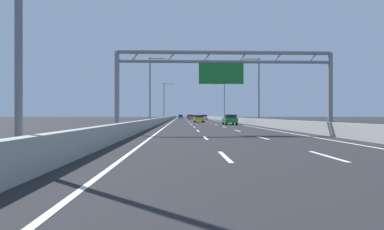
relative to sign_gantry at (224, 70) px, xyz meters
name	(u,v)px	position (x,y,z in m)	size (l,w,h in m)	color
ground_plane	(192,120)	(0.04, 74.18, -4.86)	(260.00, 260.00, 0.00)	#262628
lane_dash_left_1	(225,157)	(-1.76, -13.32, -4.85)	(0.16, 3.00, 0.01)	white
lane_dash_left_2	(205,138)	(-1.76, -4.32, -4.85)	(0.16, 3.00, 0.01)	white
lane_dash_left_3	(198,131)	(-1.76, 4.68, -4.85)	(0.16, 3.00, 0.01)	white
lane_dash_left_4	(194,127)	(-1.76, 13.68, -4.85)	(0.16, 3.00, 0.01)	white
lane_dash_left_5	(192,125)	(-1.76, 22.68, -4.85)	(0.16, 3.00, 0.01)	white
lane_dash_left_6	(190,123)	(-1.76, 31.68, -4.85)	(0.16, 3.00, 0.01)	white
lane_dash_left_7	(189,122)	(-1.76, 40.68, -4.85)	(0.16, 3.00, 0.01)	white
lane_dash_left_8	(188,121)	(-1.76, 49.68, -4.85)	(0.16, 3.00, 0.01)	white
lane_dash_left_9	(187,120)	(-1.76, 58.68, -4.85)	(0.16, 3.00, 0.01)	white
lane_dash_left_10	(187,120)	(-1.76, 67.68, -4.85)	(0.16, 3.00, 0.01)	white
lane_dash_left_11	(186,119)	(-1.76, 76.68, -4.85)	(0.16, 3.00, 0.01)	white
lane_dash_left_12	(186,119)	(-1.76, 85.68, -4.85)	(0.16, 3.00, 0.01)	white
lane_dash_left_13	(185,119)	(-1.76, 94.68, -4.85)	(0.16, 3.00, 0.01)	white
lane_dash_left_14	(185,118)	(-1.76, 103.68, -4.85)	(0.16, 3.00, 0.01)	white
lane_dash_left_15	(185,118)	(-1.76, 112.68, -4.85)	(0.16, 3.00, 0.01)	white
lane_dash_left_16	(185,118)	(-1.76, 121.68, -4.85)	(0.16, 3.00, 0.01)	white
lane_dash_left_17	(184,118)	(-1.76, 130.68, -4.85)	(0.16, 3.00, 0.01)	white
lane_dash_right_1	(327,156)	(1.84, -13.32, -4.85)	(0.16, 3.00, 0.01)	white
lane_dash_right_2	(263,138)	(1.84, -4.32, -4.85)	(0.16, 3.00, 0.01)	white
lane_dash_right_3	(238,131)	(1.84, 4.68, -4.85)	(0.16, 3.00, 0.01)	white
lane_dash_right_4	(224,127)	(1.84, 13.68, -4.85)	(0.16, 3.00, 0.01)	white
lane_dash_right_5	(216,125)	(1.84, 22.68, -4.85)	(0.16, 3.00, 0.01)	white
lane_dash_right_6	(211,123)	(1.84, 31.68, -4.85)	(0.16, 3.00, 0.01)	white
lane_dash_right_7	(207,122)	(1.84, 40.68, -4.85)	(0.16, 3.00, 0.01)	white
lane_dash_right_8	(203,121)	(1.84, 49.68, -4.85)	(0.16, 3.00, 0.01)	white
lane_dash_right_9	(201,120)	(1.84, 58.68, -4.85)	(0.16, 3.00, 0.01)	white
lane_dash_right_10	(199,120)	(1.84, 67.68, -4.85)	(0.16, 3.00, 0.01)	white
lane_dash_right_11	(198,119)	(1.84, 76.68, -4.85)	(0.16, 3.00, 0.01)	white
lane_dash_right_12	(196,119)	(1.84, 85.68, -4.85)	(0.16, 3.00, 0.01)	white
lane_dash_right_13	(195,119)	(1.84, 94.68, -4.85)	(0.16, 3.00, 0.01)	white
lane_dash_right_14	(194,118)	(1.84, 103.68, -4.85)	(0.16, 3.00, 0.01)	white
lane_dash_right_15	(193,118)	(1.84, 112.68, -4.85)	(0.16, 3.00, 0.01)	white
lane_dash_right_16	(192,118)	(1.84, 121.68, -4.85)	(0.16, 3.00, 0.01)	white
lane_dash_right_17	(192,118)	(1.84, 130.68, -4.85)	(0.16, 3.00, 0.01)	white
edge_line_left	(174,120)	(-5.21, 62.18, -4.85)	(0.16, 176.00, 0.01)	white
edge_line_right	(213,120)	(5.29, 62.18, -4.85)	(0.16, 176.00, 0.01)	white
barrier_left	(171,118)	(-6.86, 84.18, -4.38)	(0.45, 220.00, 0.95)	#9E9E99
barrier_right	(211,118)	(6.94, 84.18, -4.38)	(0.45, 220.00, 0.95)	#9E9E99
sign_gantry	(224,70)	(0.00, 0.00, 0.00)	(16.65, 0.36, 6.36)	gray
streetlamp_left_mid	(152,87)	(-7.43, 21.00, 0.54)	(2.58, 0.28, 9.50)	slate
streetlamp_right_mid	(257,87)	(7.50, 21.00, 0.54)	(2.58, 0.28, 9.50)	slate
streetlamp_left_far	(165,99)	(-7.43, 57.60, 0.54)	(2.58, 0.28, 9.50)	slate
streetlamp_right_far	(223,99)	(7.50, 57.60, 0.54)	(2.58, 0.28, 9.50)	slate
orange_car	(192,117)	(0.05, 75.00, -4.13)	(1.88, 4.51, 1.40)	orange
blue_car	(181,116)	(-3.55, 105.88, -4.09)	(1.74, 4.60, 1.49)	#2347AD
yellow_car	(199,119)	(0.11, 37.70, -4.13)	(1.84, 4.32, 1.39)	yellow
white_car	(204,117)	(3.42, 70.31, -4.11)	(1.75, 4.69, 1.46)	silver
green_car	(230,119)	(3.81, 22.44, -4.08)	(1.70, 4.24, 1.49)	#1E7A38
red_car	(189,117)	(-0.19, 98.87, -4.10)	(1.72, 4.18, 1.48)	red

